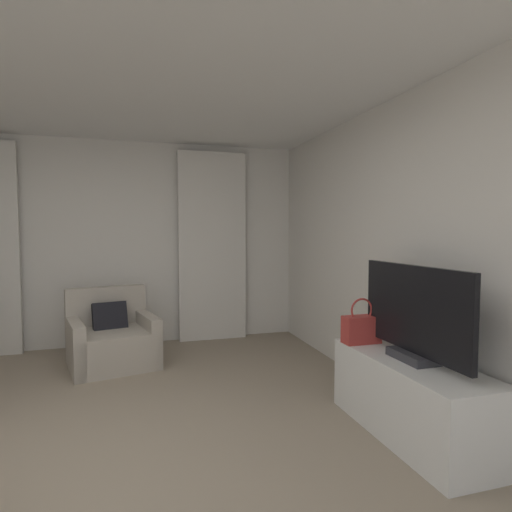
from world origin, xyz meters
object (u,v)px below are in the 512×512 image
Objects in this scene: armchair at (112,340)px; tv_console at (410,398)px; tv_flatscreen at (414,315)px; handbag_primary at (361,328)px.

tv_console is (2.10, -2.28, 0.01)m from armchair.
handbag_primary is (-0.11, 0.51, -0.20)m from tv_flatscreen.
handbag_primary is at bearing 101.95° from tv_flatscreen.
tv_console is at bearing -77.71° from handbag_primary.
tv_flatscreen is 0.56m from handbag_primary.
armchair is 2.71m from handbag_primary.
armchair is 0.92× the size of tv_flatscreen.
tv_console is 1.21× the size of tv_flatscreen.
tv_console is at bearing -47.36° from armchair.
tv_console is 0.60m from tv_flatscreen.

